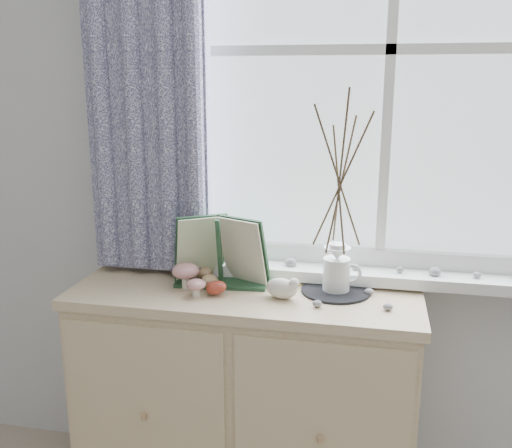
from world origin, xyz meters
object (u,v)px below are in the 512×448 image
Objects in this scene: sideboard at (245,400)px; botanical_book at (218,253)px; toadstool_cluster at (188,275)px; twig_pitcher at (340,177)px.

botanical_book is (-0.09, 0.00, 0.55)m from sideboard.
twig_pitcher reaches higher than toadstool_cluster.
sideboard is at bearing 174.48° from twig_pitcher.
twig_pitcher is at bearing 9.42° from sideboard.
sideboard is 0.52m from toadstool_cluster.
twig_pitcher is at bearing 1.21° from botanical_book.
toadstool_cluster is (-0.19, -0.04, 0.48)m from sideboard.
botanical_book is 0.48m from twig_pitcher.
sideboard is at bearing 10.80° from toadstool_cluster.
toadstool_cluster reaches higher than sideboard.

